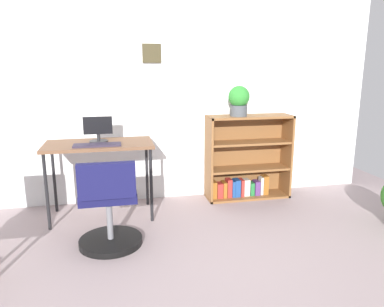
% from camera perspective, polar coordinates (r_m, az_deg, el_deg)
% --- Properties ---
extents(wall_back, '(5.20, 0.12, 2.49)m').
position_cam_1_polar(wall_back, '(3.96, -7.82, 10.42)').
color(wall_back, white).
rests_on(wall_back, ground_plane).
extents(desk, '(1.01, 0.52, 0.74)m').
position_cam_1_polar(desk, '(3.58, -14.27, 0.58)').
color(desk, brown).
rests_on(desk, ground_plane).
extents(monitor, '(0.27, 0.17, 0.24)m').
position_cam_1_polar(monitor, '(3.59, -14.43, 3.61)').
color(monitor, '#262628').
rests_on(monitor, desk).
extents(keyboard, '(0.42, 0.15, 0.02)m').
position_cam_1_polar(keyboard, '(3.43, -14.55, 1.30)').
color(keyboard, '#2D2537').
rests_on(keyboard, desk).
extents(office_chair, '(0.52, 0.55, 0.76)m').
position_cam_1_polar(office_chair, '(3.03, -12.82, -8.41)').
color(office_chair, black).
rests_on(office_chair, ground_plane).
extents(bookshelf_low, '(0.93, 0.30, 0.93)m').
position_cam_1_polar(bookshelf_low, '(4.14, 8.32, -1.21)').
color(bookshelf_low, brown).
rests_on(bookshelf_low, ground_plane).
extents(potted_plant_on_shelf, '(0.22, 0.22, 0.32)m').
position_cam_1_polar(potted_plant_on_shelf, '(3.93, 7.33, 8.25)').
color(potted_plant_on_shelf, '#474C51').
rests_on(potted_plant_on_shelf, bookshelf_low).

